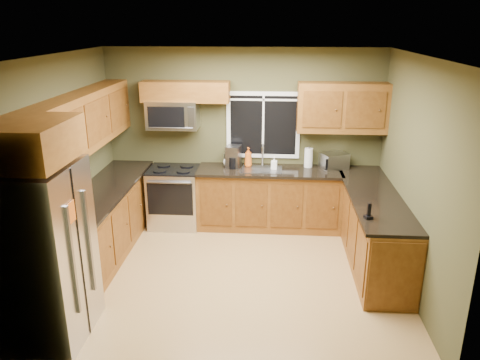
# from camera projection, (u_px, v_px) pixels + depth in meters

# --- Properties ---
(floor) EXTENTS (4.20, 4.20, 0.00)m
(floor) POSITION_uv_depth(u_px,v_px,m) (234.00, 274.00, 5.96)
(floor) COLOR #A17A47
(floor) RESTS_ON ground
(ceiling) EXTENTS (4.20, 4.20, 0.00)m
(ceiling) POSITION_uv_depth(u_px,v_px,m) (233.00, 56.00, 5.08)
(ceiling) COLOR white
(ceiling) RESTS_ON back_wall
(back_wall) EXTENTS (4.20, 0.00, 4.20)m
(back_wall) POSITION_uv_depth(u_px,v_px,m) (244.00, 137.00, 7.22)
(back_wall) COLOR #403E22
(back_wall) RESTS_ON ground
(front_wall) EXTENTS (4.20, 0.00, 4.20)m
(front_wall) POSITION_uv_depth(u_px,v_px,m) (215.00, 241.00, 3.82)
(front_wall) COLOR #403E22
(front_wall) RESTS_ON ground
(left_wall) EXTENTS (0.00, 3.60, 3.60)m
(left_wall) POSITION_uv_depth(u_px,v_px,m) (61.00, 170.00, 5.66)
(left_wall) COLOR #403E22
(left_wall) RESTS_ON ground
(right_wall) EXTENTS (0.00, 3.60, 3.60)m
(right_wall) POSITION_uv_depth(u_px,v_px,m) (415.00, 178.00, 5.37)
(right_wall) COLOR #403E22
(right_wall) RESTS_ON ground
(window) EXTENTS (1.12, 0.03, 1.02)m
(window) POSITION_uv_depth(u_px,v_px,m) (263.00, 125.00, 7.11)
(window) COLOR white
(window) RESTS_ON back_wall
(base_cabinets_left) EXTENTS (0.60, 2.65, 0.90)m
(base_cabinets_left) POSITION_uv_depth(u_px,v_px,m) (106.00, 222.00, 6.38)
(base_cabinets_left) COLOR brown
(base_cabinets_left) RESTS_ON ground
(countertop_left) EXTENTS (0.65, 2.65, 0.04)m
(countertop_left) POSITION_uv_depth(u_px,v_px,m) (104.00, 190.00, 6.23)
(countertop_left) COLOR black
(countertop_left) RESTS_ON base_cabinets_left
(base_cabinets_back) EXTENTS (2.17, 0.60, 0.90)m
(base_cabinets_back) POSITION_uv_depth(u_px,v_px,m) (269.00, 199.00, 7.20)
(base_cabinets_back) COLOR brown
(base_cabinets_back) RESTS_ON ground
(countertop_back) EXTENTS (2.17, 0.65, 0.04)m
(countertop_back) POSITION_uv_depth(u_px,v_px,m) (270.00, 171.00, 7.02)
(countertop_back) COLOR black
(countertop_back) RESTS_ON base_cabinets_back
(base_cabinets_peninsula) EXTENTS (0.60, 2.52, 0.90)m
(base_cabinets_peninsula) POSITION_uv_depth(u_px,v_px,m) (372.00, 228.00, 6.20)
(base_cabinets_peninsula) COLOR brown
(base_cabinets_peninsula) RESTS_ON ground
(countertop_peninsula) EXTENTS (0.65, 2.50, 0.04)m
(countertop_peninsula) POSITION_uv_depth(u_px,v_px,m) (374.00, 195.00, 6.05)
(countertop_peninsula) COLOR black
(countertop_peninsula) RESTS_ON base_cabinets_peninsula
(upper_cabinets_left) EXTENTS (0.33, 2.65, 0.72)m
(upper_cabinets_left) POSITION_uv_depth(u_px,v_px,m) (85.00, 120.00, 5.94)
(upper_cabinets_left) COLOR brown
(upper_cabinets_left) RESTS_ON left_wall
(upper_cabinets_back_left) EXTENTS (1.30, 0.33, 0.30)m
(upper_cabinets_back_left) POSITION_uv_depth(u_px,v_px,m) (186.00, 92.00, 6.89)
(upper_cabinets_back_left) COLOR brown
(upper_cabinets_back_left) RESTS_ON back_wall
(upper_cabinets_back_right) EXTENTS (1.30, 0.33, 0.72)m
(upper_cabinets_back_right) POSITION_uv_depth(u_px,v_px,m) (342.00, 108.00, 6.80)
(upper_cabinets_back_right) COLOR brown
(upper_cabinets_back_right) RESTS_ON back_wall
(upper_cabinet_over_fridge) EXTENTS (0.72, 0.90, 0.38)m
(upper_cabinet_over_fridge) POSITION_uv_depth(u_px,v_px,m) (28.00, 142.00, 4.19)
(upper_cabinet_over_fridge) COLOR brown
(upper_cabinet_over_fridge) RESTS_ON left_wall
(refrigerator) EXTENTS (0.74, 0.90, 1.80)m
(refrigerator) POSITION_uv_depth(u_px,v_px,m) (45.00, 254.00, 4.56)
(refrigerator) COLOR #B7B7BC
(refrigerator) RESTS_ON ground
(range) EXTENTS (0.76, 0.69, 0.94)m
(range) POSITION_uv_depth(u_px,v_px,m) (175.00, 197.00, 7.26)
(range) COLOR #B7B7BC
(range) RESTS_ON ground
(microwave) EXTENTS (0.76, 0.41, 0.42)m
(microwave) POSITION_uv_depth(u_px,v_px,m) (173.00, 115.00, 6.98)
(microwave) COLOR #B7B7BC
(microwave) RESTS_ON back_wall
(sink) EXTENTS (0.60, 0.42, 0.36)m
(sink) POSITION_uv_depth(u_px,v_px,m) (262.00, 168.00, 7.04)
(sink) COLOR slate
(sink) RESTS_ON countertop_back
(toaster_oven) EXTENTS (0.46, 0.43, 0.24)m
(toaster_oven) POSITION_uv_depth(u_px,v_px,m) (334.00, 161.00, 7.04)
(toaster_oven) COLOR #B7B7BC
(toaster_oven) RESTS_ON countertop_back
(coffee_maker) EXTENTS (0.24, 0.30, 0.33)m
(coffee_maker) POSITION_uv_depth(u_px,v_px,m) (233.00, 157.00, 7.09)
(coffee_maker) COLOR slate
(coffee_maker) RESTS_ON countertop_back
(kettle) EXTENTS (0.14, 0.14, 0.24)m
(kettle) POSITION_uv_depth(u_px,v_px,m) (228.00, 158.00, 7.19)
(kettle) COLOR #B7B7BC
(kettle) RESTS_ON countertop_back
(paper_towel_roll) EXTENTS (0.14, 0.14, 0.32)m
(paper_towel_roll) POSITION_uv_depth(u_px,v_px,m) (308.00, 158.00, 7.10)
(paper_towel_roll) COLOR white
(paper_towel_roll) RESTS_ON countertop_back
(soap_bottle_a) EXTENTS (0.15, 0.15, 0.30)m
(soap_bottle_a) POSITION_uv_depth(u_px,v_px,m) (248.00, 157.00, 7.13)
(soap_bottle_a) COLOR #CD5713
(soap_bottle_a) RESTS_ON countertop_back
(soap_bottle_b) EXTENTS (0.09, 0.10, 0.19)m
(soap_bottle_b) POSITION_uv_depth(u_px,v_px,m) (274.00, 163.00, 7.01)
(soap_bottle_b) COLOR white
(soap_bottle_b) RESTS_ON countertop_back
(soap_bottle_c) EXTENTS (0.15, 0.15, 0.19)m
(soap_bottle_c) POSITION_uv_depth(u_px,v_px,m) (228.00, 160.00, 7.17)
(soap_bottle_c) COLOR white
(soap_bottle_c) RESTS_ON countertop_back
(cordless_phone) EXTENTS (0.10, 0.10, 0.18)m
(cordless_phone) POSITION_uv_depth(u_px,v_px,m) (369.00, 214.00, 5.27)
(cordless_phone) COLOR black
(cordless_phone) RESTS_ON countertop_peninsula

